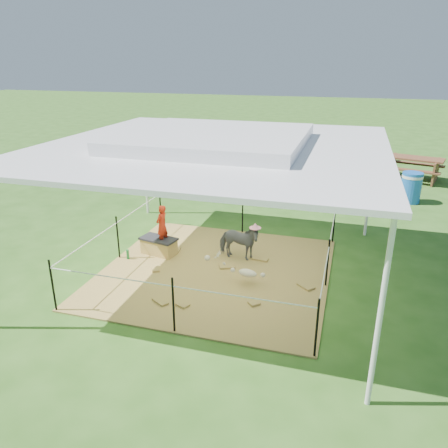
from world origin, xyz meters
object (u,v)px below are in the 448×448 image
(foal, at_px, (248,272))
(trash_barrel, at_px, (411,188))
(pony, at_px, (239,242))
(picnic_table_far, at_px, (413,169))
(green_bottle, at_px, (128,254))
(straw_bale, at_px, (159,247))
(distant_person, at_px, (361,166))
(picnic_table_near, at_px, (331,166))
(woman, at_px, (162,221))

(foal, distance_m, trash_barrel, 7.48)
(trash_barrel, bearing_deg, pony, -126.12)
(pony, relative_size, picnic_table_far, 0.48)
(green_bottle, bearing_deg, straw_bale, 39.29)
(foal, height_order, distant_person, distant_person)
(picnic_table_far, bearing_deg, pony, -102.26)
(picnic_table_near, bearing_deg, trash_barrel, -48.57)
(green_bottle, distance_m, picnic_table_near, 9.61)
(trash_barrel, bearing_deg, picnic_table_far, 83.31)
(trash_barrel, bearing_deg, woman, -134.83)
(foal, distance_m, picnic_table_near, 9.23)
(straw_bale, xyz_separation_m, green_bottle, (-0.55, -0.45, -0.06))
(green_bottle, bearing_deg, foal, -7.50)
(woman, bearing_deg, green_bottle, -43.50)
(green_bottle, height_order, distant_person, distant_person)
(foal, height_order, picnic_table_near, picnic_table_near)
(green_bottle, relative_size, trash_barrel, 0.23)
(distant_person, bearing_deg, green_bottle, 80.63)
(picnic_table_far, bearing_deg, foal, -97.24)
(woman, bearing_deg, picnic_table_far, 156.77)
(foal, bearing_deg, distant_person, 86.55)
(picnic_table_near, bearing_deg, distant_person, -35.46)
(picnic_table_near, relative_size, distant_person, 1.47)
(trash_barrel, xyz_separation_m, picnic_table_near, (-2.54, 2.60, -0.10))
(straw_bale, bearing_deg, trash_barrel, 44.67)
(green_bottle, distance_m, picnic_table_far, 11.30)
(green_bottle, xyz_separation_m, picnic_table_near, (3.83, 8.80, 0.23))
(woman, relative_size, distant_person, 0.77)
(pony, xyz_separation_m, picnic_table_near, (1.49, 8.12, -0.07))
(picnic_table_far, relative_size, distant_person, 1.66)
(woman, xyz_separation_m, picnic_table_near, (3.18, 8.35, -0.46))
(green_bottle, height_order, pony, pony)
(picnic_table_far, xyz_separation_m, distant_person, (-1.82, -0.96, 0.18))
(trash_barrel, bearing_deg, straw_bale, -135.33)
(straw_bale, relative_size, distant_person, 0.64)
(foal, bearing_deg, green_bottle, -177.18)
(woman, distance_m, pony, 1.76)
(green_bottle, height_order, picnic_table_far, picnic_table_far)
(trash_barrel, relative_size, picnic_table_near, 0.53)
(foal, relative_size, distant_person, 0.80)
(woman, bearing_deg, trash_barrel, 146.97)
(straw_bale, bearing_deg, picnic_table_far, 54.52)
(picnic_table_near, height_order, picnic_table_far, picnic_table_far)
(green_bottle, bearing_deg, distant_person, 58.98)
(straw_bale, distance_m, woman, 0.64)
(woman, distance_m, green_bottle, 1.05)
(green_bottle, xyz_separation_m, trash_barrel, (6.37, 6.20, 0.33))
(pony, distance_m, foal, 1.16)
(picnic_table_near, bearing_deg, green_bottle, -116.38)
(pony, distance_m, distant_person, 7.87)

